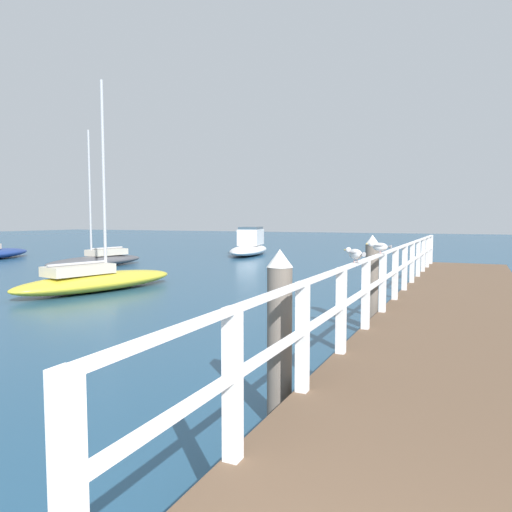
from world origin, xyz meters
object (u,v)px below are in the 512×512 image
object	(u,v)px
dock_piling_near	(280,337)
seagull_background	(380,246)
dock_piling_far	(372,282)
seagull_foreground	(355,253)
boat_3	(250,246)
boat_5	(97,260)
boat_0	(97,279)

from	to	relation	value
dock_piling_near	seagull_background	size ratio (longest dim) A/B	4.18
dock_piling_near	seagull_background	distance (m)	4.11
dock_piling_far	seagull_background	bearing A→B (deg)	-73.35
seagull_foreground	boat_3	world-z (taller)	seagull_foreground
dock_piling_near	dock_piling_far	xyz separation A→B (m)	(0.00, 5.25, 0.00)
seagull_foreground	boat_5	distance (m)	18.87
boat_0	dock_piling_far	bearing A→B (deg)	1.07
boat_0	boat_5	world-z (taller)	boat_0
boat_5	dock_piling_near	bearing A→B (deg)	146.29
seagull_background	boat_0	distance (m)	10.08
dock_piling_near	boat_0	xyz separation A→B (m)	(-9.14, 7.03, -0.64)
seagull_background	boat_3	world-z (taller)	seagull_background
dock_piling_far	seagull_background	distance (m)	1.53
boat_3	dock_piling_near	bearing A→B (deg)	-77.32
boat_0	boat_5	bearing A→B (deg)	144.57
dock_piling_near	boat_3	bearing A→B (deg)	115.96
dock_piling_far	boat_5	xyz separation A→B (m)	(-14.77, 7.92, -0.66)
dock_piling_far	boat_5	bearing A→B (deg)	151.80
dock_piling_near	boat_5	distance (m)	19.81
seagull_background	seagull_foreground	bearing A→B (deg)	-169.36
dock_piling_near	boat_0	distance (m)	11.55
dock_piling_near	dock_piling_far	world-z (taller)	same
dock_piling_near	seagull_foreground	bearing A→B (deg)	79.49
seagull_foreground	boat_3	distance (m)	24.33
seagull_background	dock_piling_far	bearing A→B (deg)	27.24
seagull_foreground	boat_3	bearing A→B (deg)	70.89
boat_0	boat_3	world-z (taller)	boat_0
boat_5	boat_0	bearing A→B (deg)	140.53
seagull_foreground	boat_0	world-z (taller)	boat_0
boat_0	seagull_foreground	bearing A→B (deg)	-15.73
seagull_foreground	seagull_background	bearing A→B (deg)	42.11
seagull_foreground	boat_0	size ratio (longest dim) A/B	0.06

